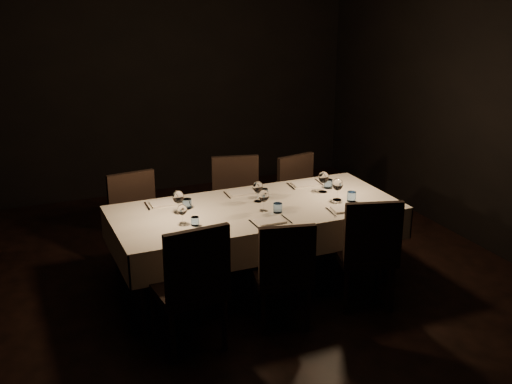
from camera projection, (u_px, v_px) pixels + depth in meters
name	position (u px, v px, depth m)	size (l,w,h in m)	color
room	(256.00, 125.00, 5.39)	(5.01, 6.01, 3.01)	black
dining_table	(256.00, 215.00, 5.65)	(2.52, 1.12, 0.76)	black
chair_near_left	(192.00, 282.00, 4.70)	(0.53, 0.53, 1.03)	black
place_setting_near_left	(186.00, 220.00, 5.16)	(0.30, 0.39, 0.16)	beige
chair_near_center	(284.00, 270.00, 5.02)	(0.52, 0.52, 0.92)	black
place_setting_near_center	(269.00, 206.00, 5.43)	(0.35, 0.41, 0.19)	beige
chair_near_right	(368.00, 248.00, 5.33)	(0.59, 0.59, 0.99)	black
place_setting_near_right	(344.00, 195.00, 5.70)	(0.38, 0.42, 0.20)	beige
chair_far_left	(137.00, 219.00, 6.01)	(0.50, 0.50, 0.95)	black
place_setting_far_left	(176.00, 201.00, 5.55)	(0.36, 0.42, 0.20)	beige
chair_far_center	(237.00, 202.00, 6.41)	(0.57, 0.57, 0.98)	black
place_setting_far_center	(254.00, 190.00, 5.82)	(0.35, 0.41, 0.19)	beige
chair_far_right	(301.00, 195.00, 6.70)	(0.51, 0.51, 0.91)	black
place_setting_far_right	(319.00, 181.00, 6.07)	(0.37, 0.42, 0.20)	beige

